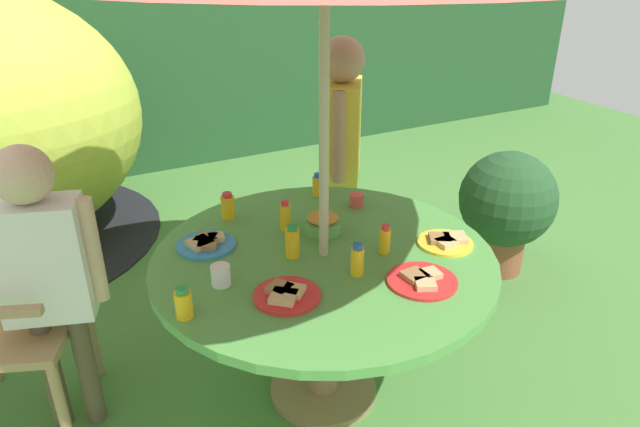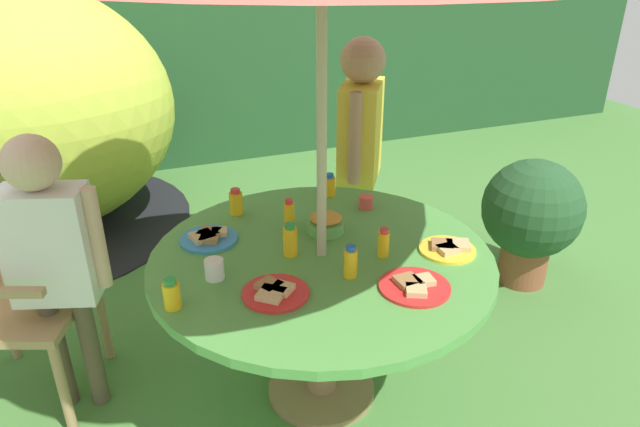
% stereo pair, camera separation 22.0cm
% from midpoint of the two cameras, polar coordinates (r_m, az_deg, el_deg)
% --- Properties ---
extents(ground_plane, '(10.00, 10.00, 0.02)m').
position_cam_midpoint_polar(ground_plane, '(2.62, -2.20, -17.34)').
color(ground_plane, '#477A38').
extents(hedge_backdrop, '(9.00, 0.70, 2.06)m').
position_cam_midpoint_polar(hedge_backdrop, '(5.11, -19.04, 16.07)').
color(hedge_backdrop, '#234C28').
rests_on(hedge_backdrop, ground_plane).
extents(garden_table, '(1.32, 1.32, 0.68)m').
position_cam_midpoint_polar(garden_table, '(2.27, -2.44, -6.65)').
color(garden_table, '#93704C').
rests_on(garden_table, ground_plane).
extents(potted_plant, '(0.54, 0.54, 0.72)m').
position_cam_midpoint_polar(potted_plant, '(3.36, 16.26, 0.87)').
color(potted_plant, brown).
rests_on(potted_plant, ground_plane).
extents(child_in_yellow_shirt, '(0.35, 0.40, 1.34)m').
position_cam_midpoint_polar(child_in_yellow_shirt, '(3.04, 0.02, 8.11)').
color(child_in_yellow_shirt, '#3F3F47').
rests_on(child_in_yellow_shirt, ground_plane).
extents(child_in_white_shirt, '(0.39, 0.25, 1.18)m').
position_cam_midpoint_polar(child_in_white_shirt, '(2.30, -28.29, -4.21)').
color(child_in_white_shirt, brown).
rests_on(child_in_white_shirt, ground_plane).
extents(snack_bowl, '(0.15, 0.15, 0.08)m').
position_cam_midpoint_polar(snack_bowl, '(2.35, -2.42, -1.01)').
color(snack_bowl, '#66B259').
rests_on(snack_bowl, garden_table).
extents(plate_far_right, '(0.23, 0.23, 0.03)m').
position_cam_midpoint_polar(plate_far_right, '(1.96, -6.61, -8.06)').
color(plate_far_right, red).
rests_on(plate_far_right, garden_table).
extents(plate_mid_left, '(0.23, 0.23, 0.03)m').
position_cam_midpoint_polar(plate_mid_left, '(2.32, -13.91, -2.95)').
color(plate_mid_left, '#338CD8').
rests_on(plate_mid_left, garden_table).
extents(plate_center_back, '(0.25, 0.25, 0.03)m').
position_cam_midpoint_polar(plate_center_back, '(2.04, 7.05, -6.64)').
color(plate_center_back, red).
rests_on(plate_center_back, garden_table).
extents(plate_near_right, '(0.22, 0.22, 0.03)m').
position_cam_midpoint_polar(plate_near_right, '(2.30, 9.72, -2.81)').
color(plate_near_right, yellow).
rests_on(plate_near_right, garden_table).
extents(juice_bottle_near_left, '(0.04, 0.04, 0.12)m').
position_cam_midpoint_polar(juice_bottle_near_left, '(2.19, 3.59, -2.69)').
color(juice_bottle_near_left, yellow).
rests_on(juice_bottle_near_left, garden_table).
extents(juice_bottle_far_left, '(0.06, 0.06, 0.11)m').
position_cam_midpoint_polar(juice_bottle_far_left, '(1.92, -16.63, -8.64)').
color(juice_bottle_far_left, yellow).
rests_on(juice_bottle_far_left, garden_table).
extents(juice_bottle_center_front, '(0.04, 0.04, 0.13)m').
position_cam_midpoint_polar(juice_bottle_center_front, '(2.37, -6.13, -0.35)').
color(juice_bottle_center_front, yellow).
rests_on(juice_bottle_center_front, garden_table).
extents(juice_bottle_mid_right, '(0.05, 0.05, 0.12)m').
position_cam_midpoint_polar(juice_bottle_mid_right, '(2.05, 0.64, -4.73)').
color(juice_bottle_mid_right, yellow).
rests_on(juice_bottle_mid_right, garden_table).
extents(juice_bottle_front_edge, '(0.05, 0.05, 0.11)m').
position_cam_midpoint_polar(juice_bottle_front_edge, '(2.68, -2.55, 2.76)').
color(juice_bottle_front_edge, yellow).
rests_on(juice_bottle_front_edge, garden_table).
extents(juice_bottle_back_edge, '(0.06, 0.06, 0.12)m').
position_cam_midpoint_polar(juice_bottle_back_edge, '(2.51, -11.61, 0.64)').
color(juice_bottle_back_edge, yellow).
rests_on(juice_bottle_back_edge, garden_table).
extents(juice_bottle_spot_a, '(0.06, 0.06, 0.13)m').
position_cam_midpoint_polar(juice_bottle_spot_a, '(2.17, -5.66, -2.90)').
color(juice_bottle_spot_a, yellow).
rests_on(juice_bottle_spot_a, garden_table).
extents(cup_near, '(0.07, 0.07, 0.06)m').
position_cam_midpoint_polar(cup_near, '(2.58, 1.22, 1.29)').
color(cup_near, '#E04C47').
rests_on(cup_near, garden_table).
extents(cup_far, '(0.07, 0.07, 0.07)m').
position_cam_midpoint_polar(cup_far, '(2.05, -12.86, -6.07)').
color(cup_far, white).
rests_on(cup_far, garden_table).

